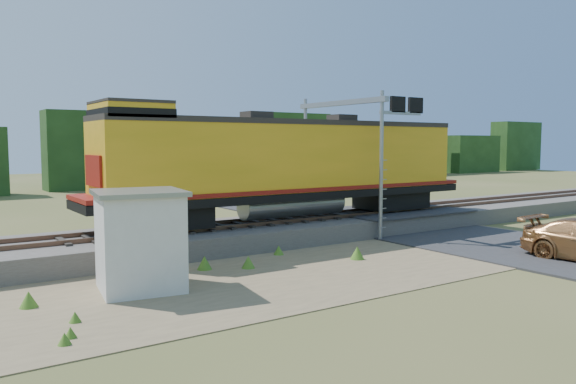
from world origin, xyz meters
TOP-DOWN VIEW (x-y plane):
  - ground at (0.00, 0.00)m, footprint 140.00×140.00m
  - ballast at (0.00, 6.00)m, footprint 70.00×5.00m
  - rails at (0.00, 6.00)m, footprint 70.00×1.54m
  - dirt_shoulder at (-2.00, 0.50)m, footprint 26.00×8.00m
  - road at (7.00, 0.74)m, footprint 7.00×66.00m
  - tree_line_north at (0.00, 38.00)m, footprint 130.00×3.00m
  - weed_clumps at (-3.50, 0.10)m, footprint 15.00×6.20m
  - locomotive at (0.60, 6.00)m, footprint 18.75×2.86m
  - shed at (-7.93, 1.01)m, footprint 2.79×2.79m
  - signal_gantry at (3.91, 5.35)m, footprint 2.58×6.20m

SIDE VIEW (x-z plane):
  - ground at x=0.00m, z-range 0.00..0.00m
  - weed_clumps at x=-3.50m, z-range -0.28..0.28m
  - dirt_shoulder at x=-2.00m, z-range 0.00..0.03m
  - road at x=7.00m, z-range -0.34..0.52m
  - ballast at x=0.00m, z-range 0.00..0.80m
  - rails at x=0.00m, z-range 0.80..0.96m
  - shed at x=-7.93m, z-range 0.02..2.93m
  - tree_line_north at x=0.00m, z-range -0.18..6.32m
  - locomotive at x=0.60m, z-range 0.93..5.77m
  - signal_gantry at x=3.91m, z-range 1.66..8.17m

